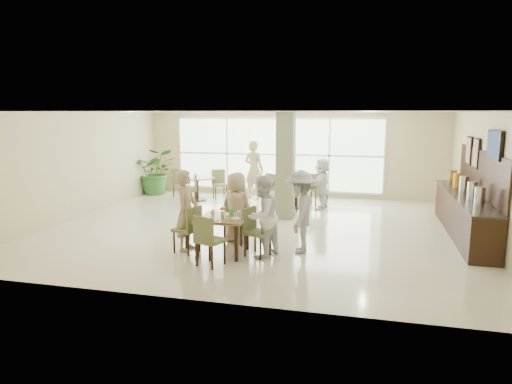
% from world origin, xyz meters
% --- Properties ---
extents(ground, '(10.00, 10.00, 0.00)m').
position_xyz_m(ground, '(0.00, 0.00, 0.00)').
color(ground, beige).
rests_on(ground, ground).
extents(room_shell, '(10.00, 10.00, 10.00)m').
position_xyz_m(room_shell, '(0.00, 0.00, 1.70)').
color(room_shell, white).
rests_on(room_shell, ground).
extents(window_bank, '(7.00, 0.04, 7.00)m').
position_xyz_m(window_bank, '(-0.50, 4.46, 1.40)').
color(window_bank, silver).
rests_on(window_bank, ground).
extents(column, '(0.45, 0.45, 2.80)m').
position_xyz_m(column, '(0.40, 1.20, 1.40)').
color(column, '#6E7753').
rests_on(column, ground).
extents(main_table, '(0.95, 0.95, 0.75)m').
position_xyz_m(main_table, '(-0.23, -2.21, 0.66)').
color(main_table, brown).
rests_on(main_table, ground).
extents(round_table_left, '(1.16, 1.16, 0.75)m').
position_xyz_m(round_table_left, '(-2.82, 3.02, 0.59)').
color(round_table_left, brown).
rests_on(round_table_left, ground).
extents(round_table_right, '(1.07, 1.07, 0.75)m').
position_xyz_m(round_table_right, '(0.46, 2.73, 0.57)').
color(round_table_right, brown).
rests_on(round_table_right, ground).
extents(chairs_main_table, '(2.01, 1.98, 0.95)m').
position_xyz_m(chairs_main_table, '(-0.23, -2.22, 0.47)').
color(chairs_main_table, '#5C6738').
rests_on(chairs_main_table, ground).
extents(chairs_table_left, '(1.98, 1.89, 0.95)m').
position_xyz_m(chairs_table_left, '(-2.82, 2.99, 0.47)').
color(chairs_table_left, '#5C6738').
rests_on(chairs_table_left, ground).
extents(chairs_table_right, '(1.96, 1.82, 0.95)m').
position_xyz_m(chairs_table_right, '(0.40, 2.69, 0.47)').
color(chairs_table_right, '#5C6738').
rests_on(chairs_table_right, ground).
extents(tabletop_clutter, '(0.70, 0.72, 0.21)m').
position_xyz_m(tabletop_clutter, '(-0.17, -2.20, 0.81)').
color(tabletop_clutter, white).
rests_on(tabletop_clutter, main_table).
extents(buffet_counter, '(0.64, 4.70, 1.95)m').
position_xyz_m(buffet_counter, '(4.70, 0.51, 0.55)').
color(buffet_counter, black).
rests_on(buffet_counter, ground).
extents(wall_tv, '(0.06, 1.00, 0.58)m').
position_xyz_m(wall_tv, '(4.94, -0.60, 2.15)').
color(wall_tv, black).
rests_on(wall_tv, ground).
extents(framed_art_a, '(0.05, 0.55, 0.70)m').
position_xyz_m(framed_art_a, '(4.95, 1.00, 1.85)').
color(framed_art_a, black).
rests_on(framed_art_a, ground).
extents(framed_art_b, '(0.05, 0.55, 0.70)m').
position_xyz_m(framed_art_b, '(4.95, 1.80, 1.85)').
color(framed_art_b, black).
rests_on(framed_art_b, ground).
extents(potted_plant, '(1.81, 1.81, 1.59)m').
position_xyz_m(potted_plant, '(-4.60, 3.73, 0.79)').
color(potted_plant, '#2C5F26').
rests_on(potted_plant, ground).
extents(teen_left, '(0.41, 0.61, 1.66)m').
position_xyz_m(teen_left, '(-1.02, -2.14, 0.83)').
color(teen_left, tan).
rests_on(teen_left, ground).
extents(teen_far, '(0.83, 0.60, 1.53)m').
position_xyz_m(teen_far, '(-0.20, -1.34, 0.77)').
color(teen_far, tan).
rests_on(teen_far, ground).
extents(teen_right, '(0.86, 0.95, 1.61)m').
position_xyz_m(teen_right, '(0.57, -2.18, 0.80)').
color(teen_right, white).
rests_on(teen_right, ground).
extents(teen_standing, '(0.69, 1.11, 1.66)m').
position_xyz_m(teen_standing, '(1.24, -1.72, 0.83)').
color(teen_standing, '#949496').
rests_on(teen_standing, ground).
extents(adult_a, '(0.94, 0.60, 1.53)m').
position_xyz_m(adult_a, '(0.34, 1.91, 0.76)').
color(adult_a, '#4160C3').
rests_on(adult_a, ground).
extents(adult_b, '(0.77, 1.45, 1.49)m').
position_xyz_m(adult_b, '(1.22, 2.64, 0.74)').
color(adult_b, white).
rests_on(adult_b, ground).
extents(adult_standing, '(0.81, 0.66, 1.90)m').
position_xyz_m(adult_standing, '(-1.11, 3.74, 0.95)').
color(adult_standing, tan).
rests_on(adult_standing, ground).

